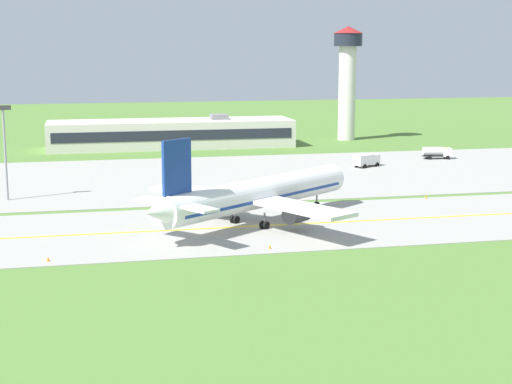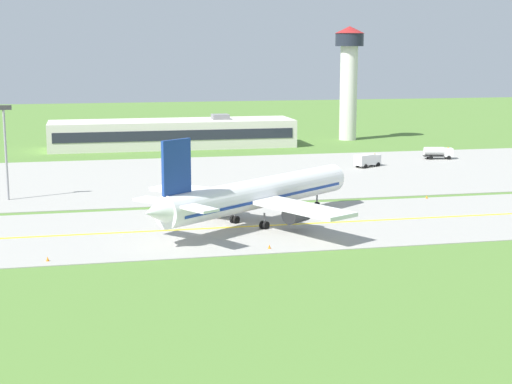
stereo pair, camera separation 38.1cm
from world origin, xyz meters
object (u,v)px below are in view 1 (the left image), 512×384
(airplane_lead, at_px, (257,194))
(apron_light_mast, at_px, (5,141))
(control_tower, at_px, (347,72))
(service_truck_fuel, at_px, (366,160))
(service_truck_baggage, at_px, (437,152))

(airplane_lead, relative_size, apron_light_mast, 2.29)
(airplane_lead, bearing_deg, control_tower, 64.41)
(airplane_lead, xyz_separation_m, control_tower, (44.20, 92.30, 13.11))
(control_tower, bearing_deg, service_truck_fuel, -104.20)
(service_truck_baggage, xyz_separation_m, apron_light_mast, (-85.07, -28.45, 7.79))
(service_truck_fuel, bearing_deg, service_truck_baggage, 22.29)
(airplane_lead, relative_size, service_truck_fuel, 5.41)
(airplane_lead, xyz_separation_m, apron_light_mast, (-34.00, 24.78, 5.19))
(control_tower, distance_m, apron_light_mast, 103.61)
(service_truck_fuel, height_order, apron_light_mast, apron_light_mast)
(airplane_lead, xyz_separation_m, service_truck_baggage, (51.08, 53.23, -2.60))
(service_truck_baggage, height_order, control_tower, control_tower)
(airplane_lead, distance_m, apron_light_mast, 42.39)
(airplane_lead, height_order, apron_light_mast, apron_light_mast)
(service_truck_baggage, distance_m, control_tower, 42.67)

